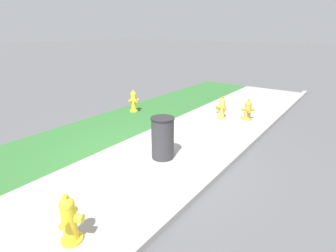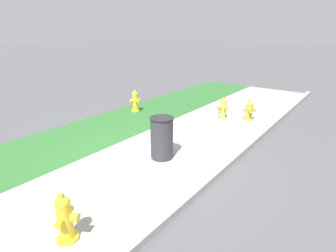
{
  "view_description": "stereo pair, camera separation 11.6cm",
  "coord_description": "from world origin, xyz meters",
  "px_view_note": "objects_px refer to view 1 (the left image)",
  "views": [
    {
      "loc": [
        -3.84,
        -3.22,
        2.65
      ],
      "look_at": [
        1.1,
        0.41,
        0.4
      ],
      "focal_mm": 28.0,
      "sensor_mm": 36.0,
      "label": 1
    },
    {
      "loc": [
        -3.77,
        -3.31,
        2.65
      ],
      "look_at": [
        1.1,
        0.41,
        0.4
      ],
      "focal_mm": 28.0,
      "sensor_mm": 36.0,
      "label": 2
    }
  ],
  "objects_px": {
    "fire_hydrant_near_corner": "(69,220)",
    "fire_hydrant_mid_block": "(248,110)",
    "fire_hydrant_far_end": "(134,101)",
    "trash_bin": "(163,138)",
    "fire_hydrant_by_grass_verge": "(222,108)",
    "small_white_dog": "(222,106)"
  },
  "relations": [
    {
      "from": "fire_hydrant_near_corner",
      "to": "fire_hydrant_mid_block",
      "type": "xyz_separation_m",
      "value": [
        6.28,
        -0.04,
        -0.04
      ]
    },
    {
      "from": "fire_hydrant_far_end",
      "to": "trash_bin",
      "type": "xyz_separation_m",
      "value": [
        -2.18,
        -2.92,
        0.11
      ]
    },
    {
      "from": "fire_hydrant_mid_block",
      "to": "fire_hydrant_by_grass_verge",
      "type": "distance_m",
      "value": 0.79
    },
    {
      "from": "fire_hydrant_near_corner",
      "to": "small_white_dog",
      "type": "relative_size",
      "value": 1.45
    },
    {
      "from": "fire_hydrant_mid_block",
      "to": "fire_hydrant_by_grass_verge",
      "type": "xyz_separation_m",
      "value": [
        -0.37,
        0.7,
        0.03
      ]
    },
    {
      "from": "trash_bin",
      "to": "fire_hydrant_by_grass_verge",
      "type": "bearing_deg",
      "value": 2.66
    },
    {
      "from": "fire_hydrant_near_corner",
      "to": "fire_hydrant_mid_block",
      "type": "bearing_deg",
      "value": 149.99
    },
    {
      "from": "fire_hydrant_mid_block",
      "to": "trash_bin",
      "type": "bearing_deg",
      "value": 46.48
    },
    {
      "from": "small_white_dog",
      "to": "trash_bin",
      "type": "relative_size",
      "value": 0.53
    },
    {
      "from": "fire_hydrant_near_corner",
      "to": "fire_hydrant_mid_block",
      "type": "distance_m",
      "value": 6.28
    },
    {
      "from": "fire_hydrant_far_end",
      "to": "trash_bin",
      "type": "distance_m",
      "value": 3.65
    },
    {
      "from": "fire_hydrant_far_end",
      "to": "fire_hydrant_by_grass_verge",
      "type": "relative_size",
      "value": 1.05
    },
    {
      "from": "fire_hydrant_by_grass_verge",
      "to": "trash_bin",
      "type": "bearing_deg",
      "value": 125.54
    },
    {
      "from": "fire_hydrant_far_end",
      "to": "trash_bin",
      "type": "height_order",
      "value": "trash_bin"
    },
    {
      "from": "trash_bin",
      "to": "fire_hydrant_mid_block",
      "type": "bearing_deg",
      "value": -8.62
    },
    {
      "from": "small_white_dog",
      "to": "trash_bin",
      "type": "distance_m",
      "value": 3.82
    },
    {
      "from": "small_white_dog",
      "to": "fire_hydrant_mid_block",
      "type": "bearing_deg",
      "value": 94.27
    },
    {
      "from": "small_white_dog",
      "to": "trash_bin",
      "type": "bearing_deg",
      "value": 20.04
    },
    {
      "from": "small_white_dog",
      "to": "fire_hydrant_near_corner",
      "type": "bearing_deg",
      "value": 22.01
    },
    {
      "from": "fire_hydrant_mid_block",
      "to": "fire_hydrant_near_corner",
      "type": "bearing_deg",
      "value": 54.73
    },
    {
      "from": "fire_hydrant_far_end",
      "to": "fire_hydrant_mid_block",
      "type": "height_order",
      "value": "fire_hydrant_far_end"
    },
    {
      "from": "small_white_dog",
      "to": "trash_bin",
      "type": "xyz_separation_m",
      "value": [
        -3.8,
        -0.41,
        0.22
      ]
    }
  ]
}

